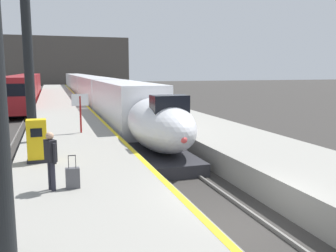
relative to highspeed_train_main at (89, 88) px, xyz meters
The scene contains 16 objects.
ground_plane 41.69m from the highspeed_train_main, 90.00° to the right, with size 260.00×260.00×0.00m, color #33302D.
platform_left 17.43m from the highspeed_train_main, 103.49° to the right, with size 4.80×110.00×1.05m, color gray.
platform_right 17.43m from the highspeed_train_main, 76.51° to the right, with size 4.80×110.00×1.05m, color gray.
platform_left_safety_stripe 17.01m from the highspeed_train_main, 95.98° to the right, with size 0.20×107.80×0.01m, color yellow.
rail_main_left 14.29m from the highspeed_train_main, 93.04° to the right, with size 0.08×110.00×0.12m, color slate.
rail_main_right 14.29m from the highspeed_train_main, 86.96° to the right, with size 0.08×110.00×0.12m, color slate.
rail_secondary_left 16.79m from the highspeed_train_main, 122.04° to the right, with size 0.08×110.00×0.12m, color slate.
rail_secondary_right 16.05m from the highspeed_train_main, 117.47° to the right, with size 0.08×110.00×0.12m, color slate.
highspeed_train_main is the anchor object (origin of this frame).
regional_train_adjacent 8.21m from the highspeed_train_main, behind, with size 2.85×36.60×3.80m.
station_column_mid 32.91m from the highspeed_train_main, 100.44° to the right, with size 4.00×0.68×9.45m.
passenger_near_edge 40.07m from the highspeed_train_main, 97.27° to the right, with size 0.36×0.52×1.69m.
rolling_suitcase 39.99m from the highspeed_train_main, 96.45° to the right, with size 0.40×0.22×0.98m.
ticket_machine_yellow 36.61m from the highspeed_train_main, 98.72° to the right, with size 0.76×0.62×1.60m.
departure_info_board 30.37m from the highspeed_train_main, 96.61° to the right, with size 0.90×0.10×2.12m.
terminus_back_wall 60.57m from the highspeed_train_main, 90.00° to the left, with size 36.00×2.00×14.00m, color #4C4742.
Camera 1 is at (-4.98, -8.58, 4.45)m, focal length 38.66 mm.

